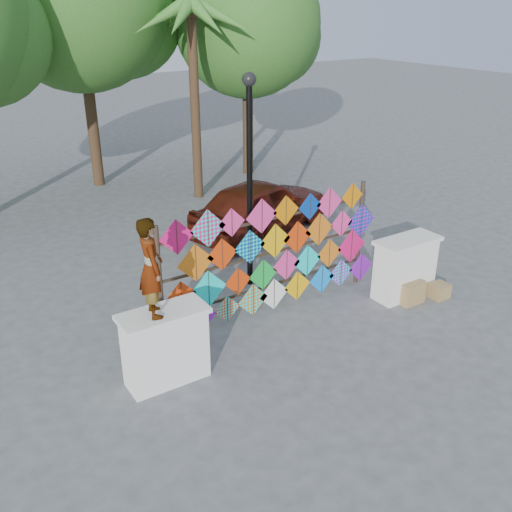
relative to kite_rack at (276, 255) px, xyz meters
The scene contains 11 objects.
ground 1.42m from the kite_rack, 96.91° to the right, with size 80.00×80.00×0.00m, color gray.
parapet_left 2.99m from the kite_rack, 161.63° to the right, with size 1.40×0.65×1.28m.
parapet_right 2.83m from the kite_rack, 19.51° to the right, with size 1.40×0.65×1.28m.
kite_rack is the anchor object (origin of this frame).
tree_east 10.81m from the kite_rack, 60.39° to the left, with size 5.40×4.80×7.42m.
palm_tree 8.45m from the kite_rack, 73.81° to the left, with size 3.62×3.62×5.83m.
vendor_woman 3.18m from the kite_rack, 162.41° to the right, with size 0.58×0.38×1.58m, color #99999E.
sedan 4.31m from the kite_rack, 60.41° to the left, with size 1.72×4.27×1.46m, color #54190E.
lamppost 1.96m from the kite_rack, 80.55° to the left, with size 0.28×0.28×4.46m.
cardboard_box_near 2.95m from the kite_rack, 25.19° to the right, with size 0.52×0.46×0.46m, color olive.
cardboard_box_far 3.63m from the kite_rack, 24.04° to the right, with size 0.37×0.34×0.31m, color olive.
Camera 1 is at (-5.68, -7.43, 5.69)m, focal length 40.00 mm.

